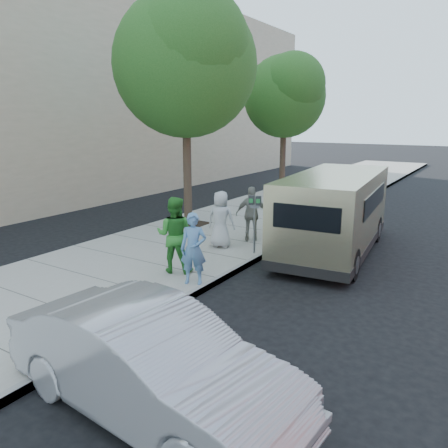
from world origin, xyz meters
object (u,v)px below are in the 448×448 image
at_px(van, 335,211).
at_px(parking_meter, 255,212).
at_px(sedan, 150,363).
at_px(person_gray_shirt, 221,219).
at_px(person_green_shirt, 175,235).
at_px(person_officer, 194,249).
at_px(tree_near, 186,59).
at_px(tree_far, 286,93).
at_px(person_striped_polo, 252,214).

bearing_deg(van, parking_meter, -139.50).
xyz_separation_m(sedan, person_gray_shirt, (-3.04, 6.37, 0.25)).
xyz_separation_m(van, person_green_shirt, (-2.51, -3.98, -0.14)).
xyz_separation_m(sedan, person_green_shirt, (-2.84, 4.06, 0.35)).
bearing_deg(person_officer, person_gray_shirt, 86.07).
distance_m(tree_near, person_officer, 7.27).
bearing_deg(parking_meter, tree_far, 92.67).
distance_m(van, person_green_shirt, 4.71).
bearing_deg(person_green_shirt, tree_far, -98.40).
height_order(parking_meter, person_officer, person_officer).
distance_m(tree_far, person_gray_shirt, 10.42).
relative_size(tree_near, van, 1.21).
xyz_separation_m(parking_meter, sedan, (1.95, -6.35, -0.58)).
bearing_deg(van, person_striped_polo, -170.09).
distance_m(person_green_shirt, person_striped_polo, 3.36).
bearing_deg(tree_far, person_green_shirt, -77.36).
bearing_deg(person_green_shirt, person_gray_shirt, -106.09).
relative_size(tree_far, person_gray_shirt, 4.05).
bearing_deg(tree_far, parking_meter, -69.49).
xyz_separation_m(tree_far, parking_meter, (3.50, -9.37, -3.60)).
height_order(person_officer, person_gray_shirt, person_gray_shirt).
distance_m(tree_near, person_striped_polo, 5.44).
xyz_separation_m(tree_far, person_striped_polo, (2.85, -8.31, -3.92)).
distance_m(sedan, person_green_shirt, 4.96).
xyz_separation_m(sedan, person_officer, (-2.00, 3.67, 0.24)).
bearing_deg(person_green_shirt, van, -143.29).
bearing_deg(tree_near, person_gray_shirt, -35.84).
height_order(tree_far, sedan, tree_far).
xyz_separation_m(parking_meter, person_officer, (-0.05, -2.69, -0.34)).
relative_size(person_officer, person_gray_shirt, 0.99).
bearing_deg(person_striped_polo, person_green_shirt, 55.13).
bearing_deg(sedan, van, 6.99).
bearing_deg(person_gray_shirt, person_green_shirt, 80.49).
xyz_separation_m(parking_meter, person_striped_polo, (-0.66, 1.05, -0.32)).
xyz_separation_m(person_officer, person_gray_shirt, (-1.03, 2.71, 0.01)).
bearing_deg(tree_near, person_green_shirt, -57.21).
relative_size(tree_near, tree_far, 1.16).
height_order(parking_meter, sedan, parking_meter).
distance_m(tree_near, tree_far, 7.63).
height_order(person_officer, person_green_shirt, person_green_shirt).
relative_size(sedan, person_gray_shirt, 2.66).
xyz_separation_m(tree_near, parking_meter, (3.50, -1.77, -4.26)).
xyz_separation_m(tree_near, person_officer, (3.45, -4.45, -4.60)).
relative_size(tree_far, sedan, 1.52).
height_order(tree_far, parking_meter, tree_far).
bearing_deg(person_striped_polo, person_gray_shirt, 36.41).
distance_m(person_gray_shirt, person_striped_polo, 1.12).
bearing_deg(person_green_shirt, sedan, 103.93).
xyz_separation_m(tree_far, van, (5.13, -7.68, -3.70)).
height_order(sedan, person_green_shirt, person_green_shirt).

